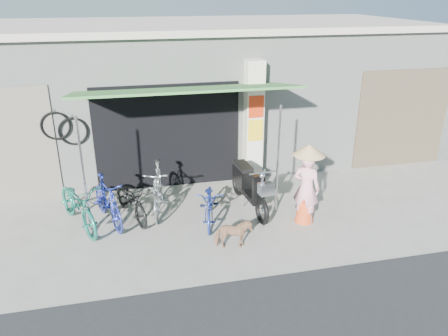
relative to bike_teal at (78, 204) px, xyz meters
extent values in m
plane|color=#9A968B|center=(3.20, -0.97, -0.50)|extent=(80.00, 80.00, 0.00)
cube|color=#A3A8A0|center=(3.20, 4.13, 1.25)|extent=(12.00, 5.00, 3.50)
cube|color=beige|center=(3.20, 4.13, 3.08)|extent=(12.30, 5.30, 0.16)
cube|color=black|center=(2.00, 1.61, 0.75)|extent=(3.40, 0.06, 2.50)
cube|color=black|center=(2.00, 1.62, 0.05)|extent=(3.06, 0.04, 1.10)
torus|color=black|center=(-0.10, 1.57, 1.05)|extent=(0.65, 0.05, 0.65)
cylinder|color=silver|center=(-0.10, 1.59, 1.37)|extent=(0.02, 0.02, 0.12)
torus|color=black|center=(-0.45, 1.57, 1.20)|extent=(0.65, 0.05, 0.65)
cylinder|color=silver|center=(-0.45, 1.59, 1.52)|extent=(0.02, 0.02, 0.12)
cube|color=beige|center=(4.05, 1.48, 1.00)|extent=(0.42, 0.42, 3.00)
cube|color=red|center=(4.05, 1.26, 1.45)|extent=(0.36, 0.02, 0.52)
cube|color=yellow|center=(4.05, 1.26, 0.88)|extent=(0.36, 0.02, 0.52)
cube|color=silver|center=(4.05, 1.26, 0.32)|extent=(0.36, 0.02, 0.50)
cube|color=#356D31|center=(2.30, 0.68, 2.05)|extent=(4.60, 1.88, 0.35)
cylinder|color=silver|center=(0.20, -0.22, 0.68)|extent=(0.05, 0.05, 2.36)
cylinder|color=silver|center=(4.10, -0.22, 0.68)|extent=(0.05, 0.05, 2.36)
cube|color=brown|center=(8.20, 1.62, 0.80)|extent=(2.60, 0.06, 2.60)
imported|color=#156250|center=(0.00, 0.00, 0.00)|extent=(1.38, 2.00, 1.00)
imported|color=navy|center=(0.57, 0.04, 0.00)|extent=(0.98, 1.71, 0.99)
imported|color=black|center=(1.04, 0.14, -0.08)|extent=(1.07, 1.69, 0.84)
imported|color=#B5B6BA|center=(1.62, 0.33, 0.04)|extent=(0.77, 1.84, 1.07)
imported|color=navy|center=(2.61, -0.37, -0.09)|extent=(0.85, 1.64, 0.82)
imported|color=#9D8D53|center=(2.83, -1.47, -0.21)|extent=(0.72, 0.38, 0.58)
torus|color=black|center=(3.63, -0.71, -0.21)|extent=(0.16, 0.59, 0.59)
torus|color=black|center=(3.49, 0.72, -0.21)|extent=(0.16, 0.59, 0.59)
cube|color=black|center=(3.56, 0.00, -0.12)|extent=(0.35, 1.07, 0.11)
cube|color=black|center=(3.52, 0.39, 0.12)|extent=(0.35, 0.63, 0.38)
cube|color=black|center=(3.52, 0.39, 0.35)|extent=(0.32, 0.63, 0.10)
cube|color=black|center=(3.61, -0.49, 0.19)|extent=(0.25, 0.13, 0.62)
cylinder|color=silver|center=(3.63, -0.68, 0.63)|extent=(0.58, 0.09, 0.04)
cube|color=silver|center=(3.65, -0.88, 0.36)|extent=(0.31, 0.25, 0.22)
imported|color=pink|center=(4.52, -0.81, 0.26)|extent=(0.65, 0.63, 1.51)
cone|color=#CF451D|center=(4.52, -0.81, -0.27)|extent=(0.38, 0.38, 0.46)
cone|color=#D9B075|center=(4.52, -0.81, 1.08)|extent=(0.64, 0.64, 0.22)
camera|label=1|loc=(1.12, -8.24, 3.99)|focal=35.00mm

